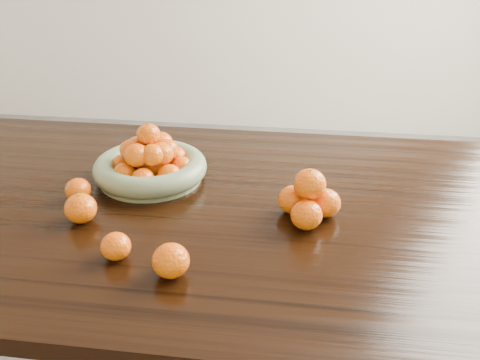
# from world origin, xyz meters

# --- Properties ---
(dining_table) EXTENTS (2.00, 1.00, 0.75)m
(dining_table) POSITION_xyz_m (0.00, 0.00, 0.66)
(dining_table) COLOR black
(dining_table) RESTS_ON ground
(fruit_bowl) EXTENTS (0.30, 0.30, 0.15)m
(fruit_bowl) POSITION_xyz_m (-0.23, 0.11, 0.79)
(fruit_bowl) COLOR #687656
(fruit_bowl) RESTS_ON dining_table
(orange_pyramid) EXTENTS (0.15, 0.14, 0.12)m
(orange_pyramid) POSITION_xyz_m (0.19, -0.04, 0.80)
(orange_pyramid) COLOR #EA6107
(orange_pyramid) RESTS_ON dining_table
(loose_orange_0) EXTENTS (0.07, 0.07, 0.07)m
(loose_orange_0) POSITION_xyz_m (-0.32, -0.12, 0.78)
(loose_orange_0) COLOR #EA6107
(loose_orange_0) RESTS_ON dining_table
(loose_orange_1) EXTENTS (0.06, 0.06, 0.06)m
(loose_orange_1) POSITION_xyz_m (-0.20, -0.25, 0.78)
(loose_orange_1) COLOR #EA6107
(loose_orange_1) RESTS_ON dining_table
(loose_orange_2) EXTENTS (0.07, 0.07, 0.07)m
(loose_orange_2) POSITION_xyz_m (-0.07, -0.29, 0.78)
(loose_orange_2) COLOR #EA6107
(loose_orange_2) RESTS_ON dining_table
(loose_orange_3) EXTENTS (0.06, 0.06, 0.06)m
(loose_orange_3) POSITION_xyz_m (-0.37, -0.03, 0.78)
(loose_orange_3) COLOR #EA6107
(loose_orange_3) RESTS_ON dining_table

